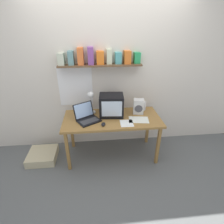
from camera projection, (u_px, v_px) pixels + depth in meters
The scene contains 12 objects.
ground_plane at pixel (112, 154), 3.04m from camera, with size 12.00×12.00×0.00m, color #5E6160.
back_wall at pixel (109, 73), 2.84m from camera, with size 5.60×0.24×2.60m.
corner_desk at pixel (112, 121), 2.75m from camera, with size 1.50×0.69×0.72m.
crt_monitor at pixel (112, 105), 2.73m from camera, with size 0.39×0.34×0.34m.
laptop at pixel (87, 116), 2.63m from camera, with size 0.43×0.42×0.24m.
desk_lamp at pixel (91, 100), 2.73m from camera, with size 0.14×0.17×0.38m.
juice_glass at pixel (144, 106), 2.94m from camera, with size 0.07×0.07×0.15m.
space_heater at pixel (138, 107), 2.80m from camera, with size 0.18×0.15×0.24m.
computer_mouse at pixel (103, 124), 2.51m from camera, with size 0.08×0.12×0.03m.
printed_handout at pixel (127, 123), 2.56m from camera, with size 0.19×0.21×0.00m.
open_notebook at pixel (139, 120), 2.66m from camera, with size 0.33×0.25×0.00m.
floor_cushion at pixel (43, 156), 2.90m from camera, with size 0.45×0.45×0.13m.
Camera 1 is at (-0.24, -2.38, 2.02)m, focal length 28.00 mm.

